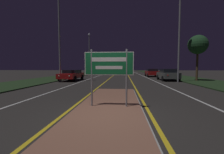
{
  "coord_description": "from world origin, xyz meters",
  "views": [
    {
      "loc": [
        0.56,
        -4.93,
        1.61
      ],
      "look_at": [
        0.0,
        2.3,
        1.14
      ],
      "focal_mm": 24.0,
      "sensor_mm": 36.0,
      "label": 1
    }
  ],
  "objects_px": {
    "car_receding_1": "(152,72)",
    "streetlight_left_far": "(89,50)",
    "car_approaching_0": "(72,75)",
    "highway_sign": "(109,66)",
    "streetlight_right_near": "(179,26)",
    "car_receding_0": "(168,74)",
    "streetlight_left_near": "(59,24)"
  },
  "relations": [
    {
      "from": "car_receding_1",
      "to": "streetlight_left_far",
      "type": "bearing_deg",
      "value": 160.73
    },
    {
      "from": "streetlight_left_near",
      "to": "highway_sign",
      "type": "bearing_deg",
      "value": -58.1
    },
    {
      "from": "streetlight_left_far",
      "to": "highway_sign",
      "type": "bearing_deg",
      "value": -75.34
    },
    {
      "from": "streetlight_left_near",
      "to": "car_receding_1",
      "type": "height_order",
      "value": "streetlight_left_near"
    },
    {
      "from": "highway_sign",
      "to": "car_receding_1",
      "type": "distance_m",
      "value": 21.88
    },
    {
      "from": "streetlight_right_near",
      "to": "car_approaching_0",
      "type": "bearing_deg",
      "value": 174.27
    },
    {
      "from": "highway_sign",
      "to": "streetlight_left_near",
      "type": "xyz_separation_m",
      "value": [
        -6.51,
        10.46,
        4.72
      ]
    },
    {
      "from": "highway_sign",
      "to": "streetlight_left_near",
      "type": "distance_m",
      "value": 13.19
    },
    {
      "from": "highway_sign",
      "to": "car_receding_1",
      "type": "relative_size",
      "value": 0.51
    },
    {
      "from": "streetlight_left_far",
      "to": "car_receding_1",
      "type": "relative_size",
      "value": 2.01
    },
    {
      "from": "streetlight_right_near",
      "to": "car_receding_1",
      "type": "relative_size",
      "value": 2.19
    },
    {
      "from": "streetlight_right_near",
      "to": "car_approaching_0",
      "type": "xyz_separation_m",
      "value": [
        -12.3,
        1.23,
        -5.3
      ]
    },
    {
      "from": "highway_sign",
      "to": "car_receding_1",
      "type": "xyz_separation_m",
      "value": [
        5.52,
        21.15,
        -0.91
      ]
    },
    {
      "from": "highway_sign",
      "to": "streetlight_left_far",
      "type": "bearing_deg",
      "value": 104.66
    },
    {
      "from": "streetlight_left_near",
      "to": "car_receding_0",
      "type": "relative_size",
      "value": 2.48
    },
    {
      "from": "highway_sign",
      "to": "car_receding_1",
      "type": "height_order",
      "value": "highway_sign"
    },
    {
      "from": "streetlight_left_near",
      "to": "streetlight_left_far",
      "type": "bearing_deg",
      "value": 90.51
    },
    {
      "from": "car_approaching_0",
      "to": "highway_sign",
      "type": "bearing_deg",
      "value": -64.61
    },
    {
      "from": "streetlight_right_near",
      "to": "car_approaching_0",
      "type": "distance_m",
      "value": 13.45
    },
    {
      "from": "streetlight_left_far",
      "to": "car_receding_0",
      "type": "xyz_separation_m",
      "value": [
        12.66,
        -12.22,
        -4.54
      ]
    },
    {
      "from": "streetlight_left_near",
      "to": "streetlight_right_near",
      "type": "bearing_deg",
      "value": 2.53
    },
    {
      "from": "highway_sign",
      "to": "streetlight_left_near",
      "type": "height_order",
      "value": "streetlight_left_near"
    },
    {
      "from": "highway_sign",
      "to": "car_receding_0",
      "type": "relative_size",
      "value": 0.53
    },
    {
      "from": "car_receding_0",
      "to": "streetlight_left_near",
      "type": "bearing_deg",
      "value": -167.72
    },
    {
      "from": "highway_sign",
      "to": "streetlight_right_near",
      "type": "distance_m",
      "value": 13.52
    },
    {
      "from": "highway_sign",
      "to": "car_approaching_0",
      "type": "relative_size",
      "value": 0.46
    },
    {
      "from": "highway_sign",
      "to": "streetlight_left_near",
      "type": "relative_size",
      "value": 0.21
    },
    {
      "from": "streetlight_right_near",
      "to": "car_receding_0",
      "type": "height_order",
      "value": "streetlight_right_near"
    },
    {
      "from": "streetlight_left_far",
      "to": "car_receding_1",
      "type": "bearing_deg",
      "value": -19.27
    },
    {
      "from": "car_receding_0",
      "to": "car_approaching_0",
      "type": "distance_m",
      "value": 11.87
    },
    {
      "from": "streetlight_right_near",
      "to": "streetlight_left_near",
      "type": "bearing_deg",
      "value": -177.47
    },
    {
      "from": "streetlight_left_far",
      "to": "car_approaching_0",
      "type": "height_order",
      "value": "streetlight_left_far"
    }
  ]
}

